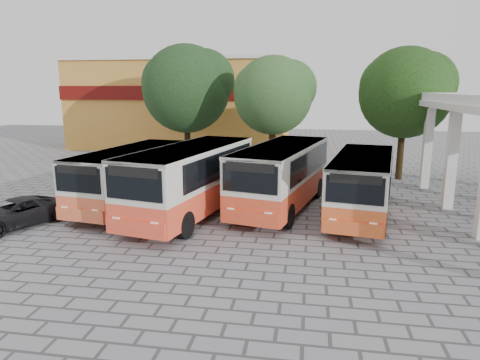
% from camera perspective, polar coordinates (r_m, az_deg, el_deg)
% --- Properties ---
extents(ground, '(90.00, 90.00, 0.00)m').
position_cam_1_polar(ground, '(16.07, 4.27, -8.48)').
color(ground, gray).
rests_on(ground, ground).
extents(shophouse_block, '(20.40, 10.40, 8.30)m').
position_cam_1_polar(shophouse_block, '(42.79, -7.44, 10.13)').
color(shophouse_block, '#C58531').
rests_on(shophouse_block, ground).
extents(bus_far_left, '(3.47, 8.07, 2.81)m').
position_cam_1_polar(bus_far_left, '(21.20, -14.26, 0.85)').
color(bus_far_left, '#E46037').
rests_on(bus_far_left, ground).
extents(bus_centre_left, '(4.35, 9.07, 3.12)m').
position_cam_1_polar(bus_centre_left, '(19.12, -6.53, 0.49)').
color(bus_centre_left, '#EA4527').
rests_on(bus_centre_left, ground).
extents(bus_centre_right, '(4.42, 8.85, 3.03)m').
position_cam_1_polar(bus_centre_right, '(20.23, 5.63, 1.01)').
color(bus_centre_right, red).
rests_on(bus_centre_right, ground).
extents(bus_far_right, '(3.70, 8.03, 2.77)m').
position_cam_1_polar(bus_far_right, '(19.63, 15.98, -0.21)').
color(bus_far_right, '#D4501F').
rests_on(bus_far_right, ground).
extents(tree_left, '(6.75, 6.42, 8.78)m').
position_cam_1_polar(tree_left, '(32.25, -7.04, 12.35)').
color(tree_left, black).
rests_on(tree_left, ground).
extents(tree_middle, '(5.36, 5.11, 7.72)m').
position_cam_1_polar(tree_middle, '(28.44, 4.56, 11.51)').
color(tree_middle, '#301D0C').
rests_on(tree_middle, ground).
extents(tree_right, '(5.79, 5.52, 8.11)m').
position_cam_1_polar(tree_right, '(28.34, 21.32, 11.15)').
color(tree_right, black).
rests_on(tree_right, ground).
extents(parked_car, '(3.50, 4.59, 1.16)m').
position_cam_1_polar(parked_car, '(20.05, -27.80, -3.93)').
color(parked_car, black).
rests_on(parked_car, ground).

